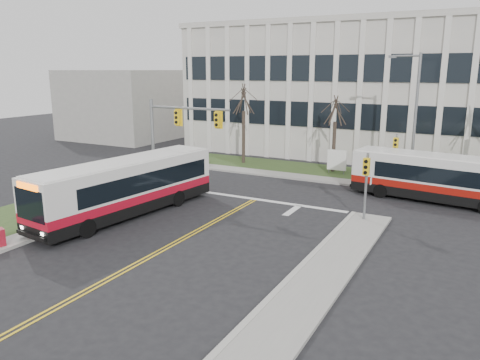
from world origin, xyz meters
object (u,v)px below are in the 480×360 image
(directory_sign, at_px, (337,160))
(newspaper_box_blue, at_px, (80,204))
(streetlight, at_px, (413,113))
(bus_main, at_px, (127,188))
(bus_cross, at_px, (443,180))

(directory_sign, relative_size, newspaper_box_blue, 2.11)
(streetlight, xyz_separation_m, bus_main, (-13.03, -14.37, -3.63))
(streetlight, xyz_separation_m, newspaper_box_blue, (-15.86, -15.25, -4.72))
(streetlight, bearing_deg, bus_main, -132.19)
(streetlight, relative_size, directory_sign, 4.60)
(bus_cross, bearing_deg, bus_main, -46.71)
(directory_sign, relative_size, bus_cross, 0.18)
(newspaper_box_blue, bearing_deg, bus_main, 35.09)
(directory_sign, height_order, bus_main, bus_main)
(bus_cross, height_order, newspaper_box_blue, bus_cross)
(streetlight, relative_size, bus_cross, 0.84)
(directory_sign, height_order, bus_cross, bus_cross)
(directory_sign, height_order, newspaper_box_blue, directory_sign)
(directory_sign, distance_m, bus_main, 17.38)
(directory_sign, xyz_separation_m, bus_main, (-7.50, -15.67, 0.39))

